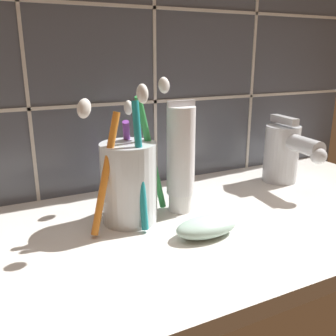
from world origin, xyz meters
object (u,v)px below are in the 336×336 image
(toothbrush_cup, at_px, (129,179))
(toothpaste_tube, at_px, (182,158))
(sink_faucet, at_px, (285,152))
(soap_bar, at_px, (207,227))

(toothbrush_cup, relative_size, toothpaste_tube, 1.20)
(toothpaste_tube, bearing_deg, toothbrush_cup, -179.97)
(sink_faucet, relative_size, soap_bar, 1.60)
(toothpaste_tube, height_order, sink_faucet, toothpaste_tube)
(toothpaste_tube, xyz_separation_m, sink_faucet, (0.22, 0.03, -0.02))
(toothbrush_cup, bearing_deg, sink_faucet, 5.50)
(toothbrush_cup, distance_m, toothpaste_tube, 0.08)
(toothbrush_cup, height_order, sink_faucet, toothbrush_cup)
(toothbrush_cup, distance_m, soap_bar, 0.12)
(toothbrush_cup, relative_size, sink_faucet, 1.43)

